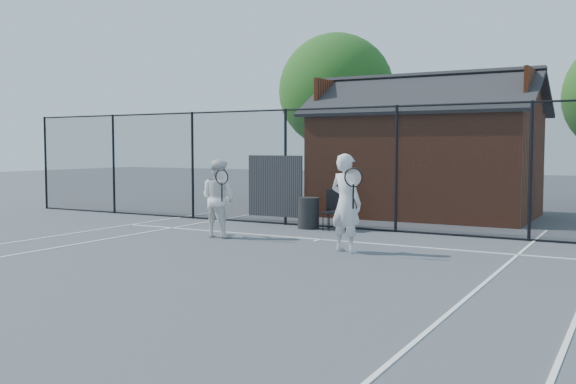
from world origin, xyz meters
The scene contains 10 objects.
ground centered at (0.00, 0.00, 0.00)m, with size 80.00×80.00×0.00m, color #494D53.
court_lines centered at (0.00, -1.32, 0.01)m, with size 11.02×18.00×0.01m.
fence centered at (-0.30, 5.00, 1.45)m, with size 22.04×3.00×3.00m.
clubhouse centered at (0.50, 9.00, 1.61)m, with size 6.50×4.36×4.19m.
tree_left centered at (-4.50, 13.50, 4.19)m, with size 4.48×4.48×6.44m.
player_front centered at (1.15, 1.76, 0.95)m, with size 0.90×0.71×1.89m.
player_back centered at (-2.21, 2.30, 0.87)m, with size 0.96×0.72×1.74m.
chair_left centered at (-0.45, 4.60, 0.48)m, with size 0.46×0.48×0.96m, color black.
chair_right centered at (-0.24, 4.60, 0.50)m, with size 0.48×0.50×1.00m, color black.
waste_bin centered at (-1.12, 4.60, 0.39)m, with size 0.53×0.53×0.77m, color black.
Camera 1 is at (6.12, -9.45, 2.01)m, focal length 40.00 mm.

